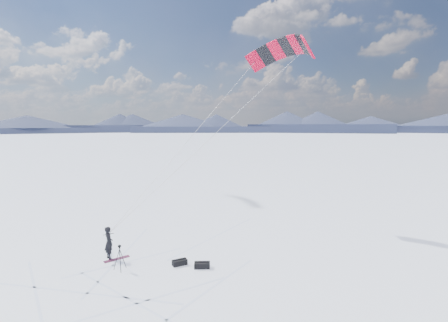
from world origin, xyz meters
name	(u,v)px	position (x,y,z in m)	size (l,w,h in m)	color
ground	(132,272)	(0.00, 0.00, 0.00)	(1800.00, 1800.00, 0.00)	white
horizon_hills	(130,190)	(0.00, 0.00, 4.10)	(704.84, 706.81, 9.59)	#1B223C
snow_tracks	(125,279)	(-0.41, -0.64, 0.00)	(17.62, 14.39, 0.01)	silver
snowkiter	(109,259)	(-0.95, 2.10, 0.00)	(0.65, 0.43, 1.78)	black
snowboard	(117,259)	(-0.59, 1.86, 0.02)	(1.36, 0.25, 0.04)	maroon
tripod	(120,254)	(-0.53, 0.43, 0.83)	(0.64, 0.55, 1.29)	black
gear_bag_a	(180,262)	(2.36, -0.14, 0.15)	(0.78, 0.42, 0.34)	black
gear_bag_b	(202,265)	(3.32, -0.90, 0.16)	(0.87, 0.64, 0.36)	black
power_kite	(282,51)	(10.90, 3.96, 12.27)	(13.11, 6.24, 11.85)	red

